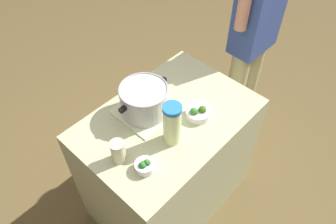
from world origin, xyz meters
The scene contains 9 objects.
ground_plane centered at (0.00, 0.00, 0.00)m, with size 8.00×8.00×0.00m, color brown.
counter_slab centered at (0.00, 0.00, 0.47)m, with size 1.04×0.71×0.94m, color #AFB486.
dish_cloth centered at (-0.06, 0.13, 0.95)m, with size 0.30×0.31×0.01m, color beige.
cooking_pot centered at (-0.06, 0.13, 1.04)m, with size 0.35×0.28×0.18m.
lemonade_pitcher centered at (-0.10, -0.12, 1.07)m, with size 0.10×0.10×0.26m.
mason_jar centered at (-0.38, -0.01, 1.01)m, with size 0.08×0.08×0.13m.
broccoli_bowl_front centered at (0.13, -0.12, 0.97)m, with size 0.14×0.14×0.08m.
broccoli_bowl_center centered at (-0.33, -0.15, 0.97)m, with size 0.10×0.10×0.07m.
person_cook centered at (0.92, 0.04, 0.93)m, with size 0.50×0.21×1.68m.
Camera 1 is at (-0.92, -0.86, 2.39)m, focal length 35.61 mm.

